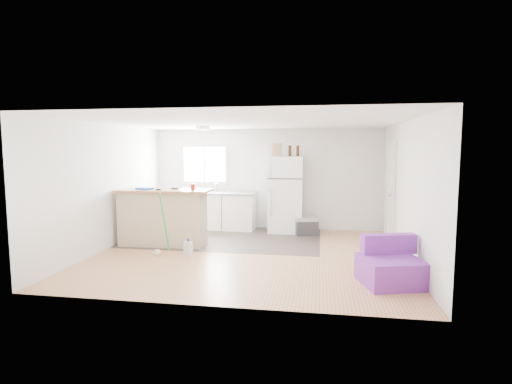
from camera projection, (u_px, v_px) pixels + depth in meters
room at (248, 189)px, 7.21m from camera, size 5.51×5.01×2.41m
vinyl_zone at (226, 238)px, 8.68m from camera, size 4.05×2.50×0.00m
window at (205, 164)px, 9.86m from camera, size 1.18×0.06×0.98m
interior_door at (390, 193)px, 8.32m from camera, size 0.11×0.92×2.10m
ceiling_fixture at (203, 128)px, 8.45m from camera, size 0.30×0.30×0.07m
kitchen_cabinets at (215, 210)px, 9.63m from camera, size 2.01×0.67×1.17m
peninsula at (163, 217)px, 7.98m from camera, size 1.85×0.76×1.12m
refrigerator at (286, 194)px, 9.24m from camera, size 0.78×0.74×1.76m
cooler at (306, 226)px, 8.95m from camera, size 0.59×0.48×0.39m
purple_seat at (391, 267)px, 5.70m from camera, size 0.98×0.96×0.67m
cleaner_jug at (188, 248)px, 7.22m from camera, size 0.16×0.14×0.31m
mop at (159, 243)px, 7.22m from camera, size 0.21×0.33×1.16m
red_cup at (193, 187)px, 7.83m from camera, size 0.10×0.10×0.12m
blue_tray at (145, 188)px, 7.92m from camera, size 0.36×0.32×0.04m
tool_a at (175, 188)px, 7.96m from camera, size 0.15×0.09×0.03m
tool_b at (158, 189)px, 7.77m from camera, size 0.10×0.04×0.03m
cardboard_box at (277, 150)px, 9.11m from camera, size 0.21×0.11×0.30m
bottle_left at (290, 151)px, 9.06m from camera, size 0.08×0.08×0.25m
bottle_right at (298, 151)px, 9.09m from camera, size 0.09×0.09×0.25m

